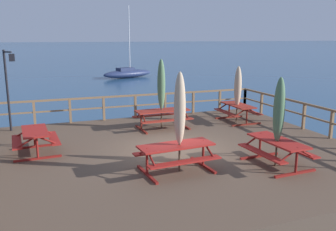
{
  "coord_description": "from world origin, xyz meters",
  "views": [
    {
      "loc": [
        -4.25,
        -10.68,
        4.48
      ],
      "look_at": [
        0.0,
        0.79,
        1.78
      ],
      "focal_mm": 38.5,
      "sensor_mm": 36.0,
      "label": 1
    }
  ],
  "objects_px": {
    "lamp_post_hooked": "(9,78)",
    "patio_umbrella_tall_back_right": "(161,85)",
    "picnic_table_back_right": "(35,137)",
    "picnic_table_mid_centre": "(162,115)",
    "patio_umbrella_short_back": "(180,109)",
    "patio_umbrella_tall_mid_right": "(238,87)",
    "picnic_table_mid_right": "(176,151)",
    "patio_umbrella_short_mid": "(279,110)",
    "sailboat_distant": "(128,73)",
    "picnic_table_mid_left": "(238,109)",
    "picnic_table_back_left": "(277,147)"
  },
  "relations": [
    {
      "from": "picnic_table_mid_centre",
      "to": "patio_umbrella_tall_mid_right",
      "type": "height_order",
      "value": "patio_umbrella_tall_mid_right"
    },
    {
      "from": "picnic_table_back_right",
      "to": "patio_umbrella_short_back",
      "type": "relative_size",
      "value": 0.64
    },
    {
      "from": "picnic_table_mid_right",
      "to": "picnic_table_back_left",
      "type": "distance_m",
      "value": 2.99
    },
    {
      "from": "picnic_table_mid_centre",
      "to": "lamp_post_hooked",
      "type": "relative_size",
      "value": 0.7
    },
    {
      "from": "patio_umbrella_tall_mid_right",
      "to": "lamp_post_hooked",
      "type": "bearing_deg",
      "value": 170.4
    },
    {
      "from": "picnic_table_mid_centre",
      "to": "sailboat_distant",
      "type": "bearing_deg",
      "value": 79.13
    },
    {
      "from": "patio_umbrella_tall_back_right",
      "to": "patio_umbrella_short_mid",
      "type": "bearing_deg",
      "value": -73.02
    },
    {
      "from": "picnic_table_back_left",
      "to": "picnic_table_back_right",
      "type": "height_order",
      "value": "same"
    },
    {
      "from": "picnic_table_mid_right",
      "to": "picnic_table_back_left",
      "type": "xyz_separation_m",
      "value": [
        2.92,
        -0.61,
        -0.0
      ]
    },
    {
      "from": "picnic_table_mid_centre",
      "to": "patio_umbrella_short_back",
      "type": "relative_size",
      "value": 0.8
    },
    {
      "from": "patio_umbrella_tall_mid_right",
      "to": "lamp_post_hooked",
      "type": "height_order",
      "value": "lamp_post_hooked"
    },
    {
      "from": "picnic_table_mid_left",
      "to": "sailboat_distant",
      "type": "distance_m",
      "value": 25.39
    },
    {
      "from": "picnic_table_back_right",
      "to": "lamp_post_hooked",
      "type": "bearing_deg",
      "value": 104.27
    },
    {
      "from": "patio_umbrella_short_back",
      "to": "lamp_post_hooked",
      "type": "distance_m",
      "value": 7.75
    },
    {
      "from": "picnic_table_back_left",
      "to": "picnic_table_mid_centre",
      "type": "distance_m",
      "value": 5.55
    },
    {
      "from": "picnic_table_back_right",
      "to": "sailboat_distant",
      "type": "xyz_separation_m",
      "value": [
        9.77,
        26.98,
        -0.82
      ]
    },
    {
      "from": "picnic_table_mid_left",
      "to": "sailboat_distant",
      "type": "height_order",
      "value": "sailboat_distant"
    },
    {
      "from": "picnic_table_mid_right",
      "to": "patio_umbrella_short_mid",
      "type": "height_order",
      "value": "patio_umbrella_short_mid"
    },
    {
      "from": "sailboat_distant",
      "to": "patio_umbrella_tall_mid_right",
      "type": "bearing_deg",
      "value": -93.11
    },
    {
      "from": "picnic_table_back_right",
      "to": "lamp_post_hooked",
      "type": "distance_m",
      "value": 3.65
    },
    {
      "from": "picnic_table_mid_centre",
      "to": "sailboat_distant",
      "type": "relative_size",
      "value": 0.29
    },
    {
      "from": "picnic_table_mid_right",
      "to": "patio_umbrella_short_back",
      "type": "bearing_deg",
      "value": -33.63
    },
    {
      "from": "lamp_post_hooked",
      "to": "picnic_table_mid_right",
      "type": "bearing_deg",
      "value": -54.2
    },
    {
      "from": "patio_umbrella_short_mid",
      "to": "patio_umbrella_tall_back_right",
      "type": "bearing_deg",
      "value": 106.98
    },
    {
      "from": "picnic_table_back_right",
      "to": "patio_umbrella_tall_mid_right",
      "type": "height_order",
      "value": "patio_umbrella_tall_mid_right"
    },
    {
      "from": "picnic_table_mid_left",
      "to": "lamp_post_hooked",
      "type": "xyz_separation_m",
      "value": [
        -9.25,
        1.56,
        1.56
      ]
    },
    {
      "from": "patio_umbrella_tall_mid_right",
      "to": "patio_umbrella_tall_back_right",
      "type": "distance_m",
      "value": 3.53
    },
    {
      "from": "lamp_post_hooked",
      "to": "picnic_table_mid_centre",
      "type": "bearing_deg",
      "value": -14.99
    },
    {
      "from": "lamp_post_hooked",
      "to": "sailboat_distant",
      "type": "relative_size",
      "value": 0.41
    },
    {
      "from": "picnic_table_mid_centre",
      "to": "patio_umbrella_short_back",
      "type": "height_order",
      "value": "patio_umbrella_short_back"
    },
    {
      "from": "picnic_table_back_left",
      "to": "patio_umbrella_tall_mid_right",
      "type": "relative_size",
      "value": 0.82
    },
    {
      "from": "patio_umbrella_short_back",
      "to": "patio_umbrella_tall_back_right",
      "type": "xyz_separation_m",
      "value": [
        1.13,
        4.75,
        0.02
      ]
    },
    {
      "from": "picnic_table_mid_centre",
      "to": "picnic_table_back_right",
      "type": "bearing_deg",
      "value": -161.32
    },
    {
      "from": "sailboat_distant",
      "to": "picnic_table_mid_right",
      "type": "bearing_deg",
      "value": -101.51
    },
    {
      "from": "patio_umbrella_short_back",
      "to": "patio_umbrella_tall_mid_right",
      "type": "xyz_separation_m",
      "value": [
        4.65,
        4.7,
        -0.22
      ]
    },
    {
      "from": "patio_umbrella_short_mid",
      "to": "patio_umbrella_short_back",
      "type": "bearing_deg",
      "value": 167.55
    },
    {
      "from": "patio_umbrella_short_back",
      "to": "lamp_post_hooked",
      "type": "height_order",
      "value": "lamp_post_hooked"
    },
    {
      "from": "patio_umbrella_tall_mid_right",
      "to": "patio_umbrella_short_mid",
      "type": "bearing_deg",
      "value": -109.46
    },
    {
      "from": "picnic_table_back_left",
      "to": "picnic_table_back_right",
      "type": "xyz_separation_m",
      "value": [
        -6.59,
        3.62,
        -0.01
      ]
    },
    {
      "from": "picnic_table_mid_left",
      "to": "patio_umbrella_tall_back_right",
      "type": "relative_size",
      "value": 0.66
    },
    {
      "from": "picnic_table_mid_left",
      "to": "picnic_table_back_left",
      "type": "xyz_separation_m",
      "value": [
        -1.85,
        -5.26,
        0.0
      ]
    },
    {
      "from": "picnic_table_mid_right",
      "to": "picnic_table_mid_left",
      "type": "bearing_deg",
      "value": 44.23
    },
    {
      "from": "picnic_table_back_right",
      "to": "picnic_table_mid_right",
      "type": "bearing_deg",
      "value": -39.42
    },
    {
      "from": "picnic_table_mid_right",
      "to": "patio_umbrella_short_mid",
      "type": "bearing_deg",
      "value": -13.13
    },
    {
      "from": "sailboat_distant",
      "to": "picnic_table_back_right",
      "type": "bearing_deg",
      "value": -109.91
    },
    {
      "from": "picnic_table_mid_right",
      "to": "patio_umbrella_tall_mid_right",
      "type": "xyz_separation_m",
      "value": [
        4.73,
        4.65,
        0.99
      ]
    },
    {
      "from": "patio_umbrella_short_mid",
      "to": "sailboat_distant",
      "type": "bearing_deg",
      "value": 83.94
    },
    {
      "from": "patio_umbrella_short_back",
      "to": "lamp_post_hooked",
      "type": "relative_size",
      "value": 0.87
    },
    {
      "from": "picnic_table_back_right",
      "to": "lamp_post_hooked",
      "type": "relative_size",
      "value": 0.56
    },
    {
      "from": "lamp_post_hooked",
      "to": "patio_umbrella_tall_back_right",
      "type": "bearing_deg",
      "value": -14.84
    }
  ]
}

